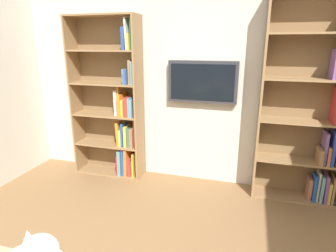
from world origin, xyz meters
TOP-DOWN VIEW (x-y plane):
  - wall_back at (0.00, -2.23)m, footprint 4.52×0.06m
  - bookshelf_left at (-1.25, -2.06)m, footprint 0.89×0.28m
  - bookshelf_right at (1.02, -2.06)m, footprint 0.88×0.28m
  - wall_mounted_tv at (-0.05, -2.15)m, footprint 0.79×0.07m

SIDE VIEW (x-z plane):
  - bookshelf_right at x=1.02m, z-range -0.09..1.88m
  - bookshelf_left at x=-1.25m, z-range -0.06..2.12m
  - wall_mounted_tv at x=-0.05m, z-range 0.99..1.46m
  - wall_back at x=0.00m, z-range 0.00..2.70m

